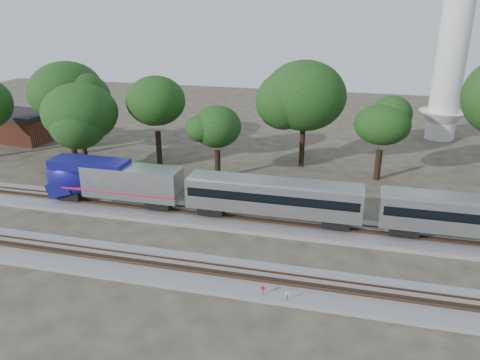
{
  "coord_description": "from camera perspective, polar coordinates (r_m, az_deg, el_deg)",
  "views": [
    {
      "loc": [
        12.94,
        -34.05,
        20.16
      ],
      "look_at": [
        3.13,
        5.0,
        4.76
      ],
      "focal_mm": 35.0,
      "sensor_mm": 36.0,
      "label": 1
    }
  ],
  "objects": [
    {
      "name": "switch_lever",
      "position": [
        35.21,
        0.75,
        -13.7
      ],
      "size": [
        0.52,
        0.34,
        0.3
      ],
      "primitive_type": "cube",
      "rotation": [
        0.0,
        0.0,
        0.08
      ],
      "color": "#512D19",
      "rests_on": "ground"
    },
    {
      "name": "track_far",
      "position": [
        46.58,
        -3.44,
        -4.48
      ],
      "size": [
        160.0,
        5.0,
        0.73
      ],
      "color": "slate",
      "rests_on": "ground"
    },
    {
      "name": "tree_4",
      "position": [
        55.39,
        -2.83,
        6.49
      ],
      "size": [
        6.5,
        6.5,
        9.17
      ],
      "color": "black",
      "rests_on": "ground"
    },
    {
      "name": "tree_3",
      "position": [
        59.91,
        -10.22,
        9.46
      ],
      "size": [
        8.74,
        8.74,
        12.32
      ],
      "color": "black",
      "rests_on": "ground"
    },
    {
      "name": "tree_6",
      "position": [
        57.1,
        16.97,
        6.44
      ],
      "size": [
        6.89,
        6.89,
        9.72
      ],
      "color": "black",
      "rests_on": "ground"
    },
    {
      "name": "tree_1",
      "position": [
        68.07,
        -20.42,
        10.08
      ],
      "size": [
        9.0,
        9.0,
        12.69
      ],
      "color": "black",
      "rests_on": "ground"
    },
    {
      "name": "ground",
      "position": [
        41.63,
        -5.92,
        -8.16
      ],
      "size": [
        160.0,
        160.0,
        0.0
      ],
      "primitive_type": "plane",
      "color": "#383328",
      "rests_on": "ground"
    },
    {
      "name": "brick_building",
      "position": [
        79.68,
        -24.99,
        5.97
      ],
      "size": [
        10.01,
        7.66,
        4.44
      ],
      "rotation": [
        0.0,
        0.0,
        -0.13
      ],
      "color": "brown",
      "rests_on": "ground"
    },
    {
      "name": "switch_stand_red",
      "position": [
        34.62,
        2.8,
        -13.34
      ],
      "size": [
        0.34,
        0.11,
        1.07
      ],
      "rotation": [
        0.0,
        0.0,
        -0.23
      ],
      "color": "#512D19",
      "rests_on": "ground"
    },
    {
      "name": "tree_5",
      "position": [
        59.4,
        7.87,
        10.11
      ],
      "size": [
        9.37,
        9.37,
        13.21
      ],
      "color": "black",
      "rests_on": "ground"
    },
    {
      "name": "track_near",
      "position": [
        38.32,
        -7.98,
        -10.68
      ],
      "size": [
        160.0,
        5.0,
        0.73
      ],
      "color": "slate",
      "rests_on": "ground"
    },
    {
      "name": "tree_2",
      "position": [
        60.56,
        -18.95,
        7.74
      ],
      "size": [
        7.65,
        7.65,
        10.78
      ],
      "color": "black",
      "rests_on": "ground"
    },
    {
      "name": "switch_stand_white",
      "position": [
        34.16,
        5.77,
        -13.97
      ],
      "size": [
        0.32,
        0.16,
        1.06
      ],
      "rotation": [
        0.0,
        0.0,
        0.4
      ],
      "color": "#512D19",
      "rests_on": "ground"
    }
  ]
}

